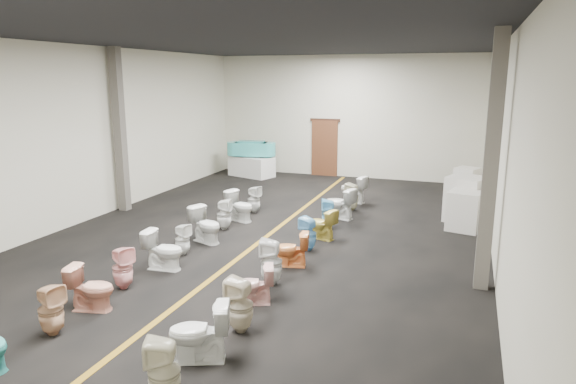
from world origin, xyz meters
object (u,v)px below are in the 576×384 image
object	(u,v)px
toilet_right_1	(199,333)
toilet_right_4	(271,262)
toilet_left_6	(206,225)
toilet_right_3	(254,285)
bathtub	(251,148)
toilet_left_8	(240,206)
appliance_crate_a	(465,211)
toilet_left_4	(164,250)
toilet_right_2	(240,305)
toilet_right_6	(308,234)
appliance_crate_d	(467,182)
toilet_left_1	(51,310)
toilet_left_3	(123,268)
toilet_right_5	(291,249)
toilet_left_9	(254,200)
toilet_right_7	(321,224)
toilet_right_8	(329,214)
toilet_right_11	(353,189)
toilet_right_9	(340,203)
appliance_crate_c	(466,192)
toilet_left_5	(182,239)
toilet_right_0	(164,372)
toilet_left_7	(224,214)
display_table	(252,166)
toilet_left_2	(91,288)
toilet_right_10	(352,197)

from	to	relation	value
toilet_right_1	toilet_right_4	world-z (taller)	toilet_right_4
toilet_left_6	toilet_right_3	distance (m)	3.53
bathtub	toilet_right_1	size ratio (longest dim) A/B	2.26
toilet_left_8	appliance_crate_a	bearing A→B (deg)	-61.02
bathtub	toilet_left_6	size ratio (longest dim) A/B	2.24
toilet_left_4	toilet_right_4	size ratio (longest dim) A/B	0.91
toilet_left_4	toilet_right_2	bearing A→B (deg)	-130.85
toilet_right_6	appliance_crate_d	bearing A→B (deg)	174.36
toilet_left_1	toilet_right_6	size ratio (longest dim) A/B	1.05
toilet_left_3	toilet_right_2	size ratio (longest dim) A/B	0.94
toilet_left_8	toilet_right_5	size ratio (longest dim) A/B	1.13
toilet_left_9	toilet_right_3	xyz separation A→B (m)	(2.32, -5.41, -0.04)
appliance_crate_a	toilet_left_3	xyz separation A→B (m)	(-5.67, -5.84, -0.09)
toilet_left_9	toilet_right_2	size ratio (longest dim) A/B	0.90
toilet_right_4	toilet_right_7	world-z (taller)	toilet_right_4
toilet_right_8	toilet_right_7	bearing A→B (deg)	-14.29
toilet_right_1	toilet_right_3	bearing A→B (deg)	158.79
toilet_right_11	toilet_left_3	bearing A→B (deg)	-1.04
toilet_left_9	toilet_left_4	bearing A→B (deg)	-172.08
toilet_left_3	toilet_right_9	bearing A→B (deg)	-1.64
toilet_left_9	toilet_right_2	xyz separation A→B (m)	(2.51, -6.36, 0.04)
appliance_crate_c	toilet_left_5	size ratio (longest dim) A/B	1.31
toilet_right_0	toilet_right_4	xyz separation A→B (m)	(-0.12, 3.69, 0.02)
toilet_right_8	toilet_right_11	size ratio (longest dim) A/B	0.91
toilet_left_7	toilet_right_8	xyz separation A→B (m)	(2.42, 0.95, -0.01)
bathtub	toilet_right_3	bearing A→B (deg)	-76.33
toilet_left_6	toilet_right_7	size ratio (longest dim) A/B	1.14
toilet_left_3	toilet_right_0	xyz separation A→B (m)	(2.55, -2.63, 0.02)
toilet_left_3	toilet_left_9	distance (m)	5.61
toilet_right_3	display_table	bearing A→B (deg)	-179.44
toilet_left_4	toilet_left_8	bearing A→B (deg)	-3.77
toilet_right_1	toilet_right_6	distance (m)	4.75
toilet_left_9	toilet_right_1	xyz separation A→B (m)	(2.34, -7.28, 0.03)
toilet_left_3	toilet_right_1	distance (m)	2.98
bathtub	toilet_right_9	size ratio (longest dim) A/B	2.20
toilet_left_3	toilet_left_4	distance (m)	1.08
toilet_right_1	toilet_right_5	xyz separation A→B (m)	(-0.01, 3.72, -0.06)
toilet_left_2	toilet_right_9	size ratio (longest dim) A/B	0.90
toilet_right_2	display_table	bearing A→B (deg)	-155.72
appliance_crate_a	toilet_left_1	bearing A→B (deg)	-126.36
toilet_left_1	toilet_left_5	size ratio (longest dim) A/B	1.16
toilet_right_0	toilet_right_7	size ratio (longest dim) A/B	1.15
toilet_right_7	toilet_right_5	bearing A→B (deg)	15.87
toilet_left_7	toilet_right_2	size ratio (longest dim) A/B	0.92
toilet_left_9	toilet_right_3	bearing A→B (deg)	-149.28
toilet_right_7	toilet_right_9	size ratio (longest dim) A/B	0.86
toilet_left_3	toilet_right_1	bearing A→B (deg)	-102.38
toilet_left_8	toilet_right_3	xyz separation A→B (m)	(2.34, -4.55, -0.06)
bathtub	toilet_left_3	size ratio (longest dim) A/B	2.33
toilet_left_2	toilet_right_10	world-z (taller)	toilet_right_10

